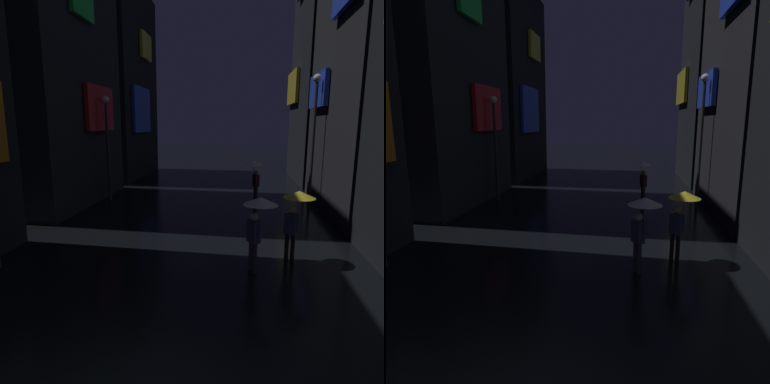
% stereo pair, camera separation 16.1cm
% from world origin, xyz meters
% --- Properties ---
extents(building_left_mid, '(4.25, 8.08, 18.44)m').
position_xyz_m(building_left_mid, '(-7.48, 13.03, 9.23)').
color(building_left_mid, '#232328').
rests_on(building_left_mid, ground).
extents(building_left_far, '(4.25, 8.36, 13.40)m').
position_xyz_m(building_left_far, '(-7.48, 22.18, 6.70)').
color(building_left_far, black).
rests_on(building_left_far, ground).
extents(building_right_far, '(4.25, 7.56, 19.27)m').
position_xyz_m(building_right_far, '(7.49, 21.78, 9.64)').
color(building_right_far, black).
rests_on(building_right_far, ground).
extents(pedestrian_near_crossing_clear, '(0.90, 0.90, 2.12)m').
position_xyz_m(pedestrian_near_crossing_clear, '(2.42, 14.17, 1.67)').
color(pedestrian_near_crossing_clear, '#38332D').
rests_on(pedestrian_near_crossing_clear, ground).
extents(pedestrian_far_right_yellow, '(0.90, 0.90, 2.12)m').
position_xyz_m(pedestrian_far_right_yellow, '(3.30, 6.62, 1.67)').
color(pedestrian_far_right_yellow, black).
rests_on(pedestrian_far_right_yellow, ground).
extents(pedestrian_midstreet_centre_clear, '(0.90, 0.90, 2.12)m').
position_xyz_m(pedestrian_midstreet_centre_clear, '(2.18, 5.65, 1.67)').
color(pedestrian_midstreet_centre_clear, '#2D2D38').
rests_on(pedestrian_midstreet_centre_clear, ground).
extents(streetlamp_left_far, '(0.36, 0.36, 5.32)m').
position_xyz_m(streetlamp_left_far, '(-5.00, 13.56, 3.34)').
color(streetlamp_left_far, '#2D2D33').
rests_on(streetlamp_left_far, ground).
extents(streetlamp_right_far, '(0.36, 0.36, 6.14)m').
position_xyz_m(streetlamp_right_far, '(5.00, 13.38, 3.78)').
color(streetlamp_right_far, '#2D2D33').
rests_on(streetlamp_right_far, ground).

